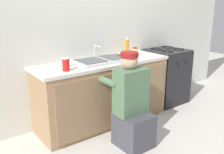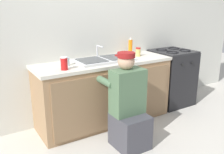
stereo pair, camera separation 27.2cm
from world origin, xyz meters
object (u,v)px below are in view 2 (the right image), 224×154
object	(u,v)px
plumber_person	(128,109)
condiment_jar	(138,52)
sink_double_basin	(104,59)
soda_cup_red	(64,63)
soap_bottle_orange	(130,47)
water_glass	(67,62)
stove_range	(171,77)

from	to	relation	value
plumber_person	condiment_jar	world-z (taller)	plumber_person
plumber_person	sink_double_basin	bearing A→B (deg)	82.92
soda_cup_red	soap_bottle_orange	bearing A→B (deg)	15.94
sink_double_basin	soda_cup_red	size ratio (longest dim) A/B	5.26
sink_double_basin	water_glass	world-z (taller)	sink_double_basin
sink_double_basin	soap_bottle_orange	world-z (taller)	soap_bottle_orange
soap_bottle_orange	soda_cup_red	bearing A→B (deg)	-164.06
condiment_jar	soap_bottle_orange	world-z (taller)	soap_bottle_orange
plumber_person	soap_bottle_orange	xyz separation A→B (m)	(0.65, 0.87, 0.53)
sink_double_basin	soap_bottle_orange	distance (m)	0.59
plumber_person	soda_cup_red	size ratio (longest dim) A/B	7.26
soda_cup_red	water_glass	world-z (taller)	soda_cup_red
stove_range	condiment_jar	distance (m)	0.86
stove_range	water_glass	size ratio (longest dim) A/B	9.09
plumber_person	soap_bottle_orange	bearing A→B (deg)	53.52
sink_double_basin	condiment_jar	xyz separation A→B (m)	(0.57, -0.00, 0.05)
sink_double_basin	condiment_jar	world-z (taller)	sink_double_basin
condiment_jar	plumber_person	bearing A→B (deg)	-133.32
plumber_person	condiment_jar	xyz separation A→B (m)	(0.66, 0.70, 0.48)
sink_double_basin	soda_cup_red	xyz separation A→B (m)	(-0.63, -0.16, 0.06)
water_glass	stove_range	bearing A→B (deg)	-0.58
sink_double_basin	water_glass	size ratio (longest dim) A/B	8.00
plumber_person	soap_bottle_orange	size ratio (longest dim) A/B	4.42
sink_double_basin	stove_range	bearing A→B (deg)	-0.10
soap_bottle_orange	condiment_jar	bearing A→B (deg)	-86.59
condiment_jar	stove_range	bearing A→B (deg)	-0.05
plumber_person	soap_bottle_orange	world-z (taller)	soap_bottle_orange
soap_bottle_orange	water_glass	bearing A→B (deg)	-171.58
soda_cup_red	soap_bottle_orange	xyz separation A→B (m)	(1.19, 0.34, 0.04)
plumber_person	soda_cup_red	xyz separation A→B (m)	(-0.54, 0.53, 0.49)
plumber_person	water_glass	distance (m)	0.96
water_glass	soap_bottle_orange	size ratio (longest dim) A/B	0.40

